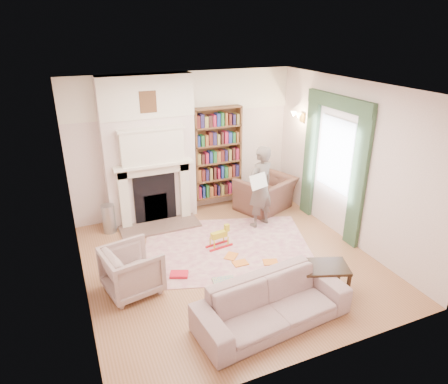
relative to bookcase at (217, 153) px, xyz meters
name	(u,v)px	position (x,y,z in m)	size (l,w,h in m)	color
floor	(230,262)	(-0.65, -2.12, -1.18)	(4.50, 4.50, 0.00)	#8F5C39
ceiling	(231,88)	(-0.65, -2.12, 1.62)	(4.50, 4.50, 0.00)	white
wall_back	(185,144)	(-0.65, 0.13, 0.22)	(4.50, 4.50, 0.00)	white
wall_front	(319,257)	(-0.65, -4.37, 0.22)	(4.50, 4.50, 0.00)	white
wall_left	(73,208)	(-2.90, -2.12, 0.22)	(4.50, 4.50, 0.00)	white
wall_right	(350,164)	(1.60, -2.12, 0.22)	(4.50, 4.50, 0.00)	white
fireplace	(150,152)	(-1.40, -0.07, 0.21)	(1.70, 0.58, 2.80)	white
bookcase	(217,153)	(0.00, 0.00, 0.00)	(1.00, 0.24, 1.85)	brown
window	(335,154)	(1.58, -1.72, 0.27)	(0.02, 0.90, 1.30)	silver
curtain_left	(358,181)	(1.55, -2.42, 0.02)	(0.07, 0.32, 2.40)	#2D462E
curtain_right	(310,157)	(1.55, -1.02, 0.02)	(0.07, 0.32, 2.40)	#2D462E
pelmet	(339,102)	(1.54, -1.72, 1.20)	(0.09, 1.70, 0.24)	#2D462E
wall_sconce	(294,118)	(1.38, -0.62, 0.72)	(0.20, 0.24, 0.24)	gold
rug	(227,248)	(-0.52, -1.71, -1.17)	(2.84, 2.18, 0.01)	beige
armchair_reading	(265,194)	(0.85, -0.55, -0.83)	(1.07, 0.93, 0.70)	#4B3128
armchair_left	(132,270)	(-2.25, -2.26, -0.83)	(0.74, 0.76, 0.69)	#BAB09A
sofa	(272,304)	(-0.73, -3.64, -0.88)	(2.03, 0.79, 0.59)	#B2A093
man_reading	(260,187)	(0.40, -1.15, -0.38)	(0.58, 0.38, 1.59)	#5C514A
newspaper	(259,181)	(0.25, -1.35, -0.17)	(0.38, 0.02, 0.27)	white
coffee_table	(322,279)	(0.24, -3.37, -0.95)	(0.70, 0.45, 0.45)	#362513
paraffin_heater	(109,219)	(-2.30, -0.30, -0.90)	(0.24, 0.24, 0.55)	#94979B
rocking_horse	(219,237)	(-0.64, -1.62, -0.97)	(0.46, 0.18, 0.40)	gold
board_game	(225,283)	(-0.98, -2.66, -1.15)	(0.33, 0.33, 0.03)	#E7C351
game_box_lid	(179,274)	(-1.54, -2.19, -1.14)	(0.28, 0.18, 0.05)	red
comic_annuals	(247,266)	(-0.45, -2.36, -1.16)	(0.89, 1.07, 0.02)	red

